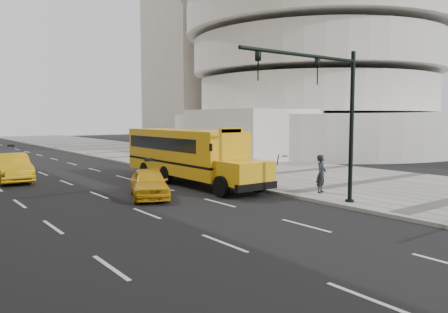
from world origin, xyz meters
TOP-DOWN VIEW (x-y plane):
  - ground at (0.00, 0.00)m, footprint 140.00×140.00m
  - sidewalk_museum at (12.00, 0.00)m, footprint 12.00×140.00m
  - curb_museum at (6.00, 0.00)m, footprint 0.30×140.00m
  - guggenheim at (29.37, 18.51)m, footprint 33.20×42.20m
  - school_bus at (4.50, 0.92)m, footprint 2.96×11.56m
  - taxi_near at (0.65, -2.02)m, footprint 2.99×4.31m
  - taxi_far at (-3.37, 7.30)m, footprint 1.92×4.96m
  - pedestrian at (7.35, -6.50)m, footprint 0.78×0.66m
  - traffic_signal at (5.19, -8.72)m, footprint 6.18×0.36m

SIDE VIEW (x-z plane):
  - ground at x=0.00m, z-range 0.00..0.00m
  - sidewalk_museum at x=12.00m, z-range 0.00..0.15m
  - curb_museum at x=6.00m, z-range 0.00..0.15m
  - taxi_near at x=0.65m, z-range 0.00..1.36m
  - taxi_far at x=-3.37m, z-range 0.00..1.61m
  - pedestrian at x=7.35m, z-range 0.15..1.95m
  - school_bus at x=4.50m, z-range 0.17..3.36m
  - traffic_signal at x=5.19m, z-range 0.89..7.29m
  - guggenheim at x=29.37m, z-range -3.92..31.08m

